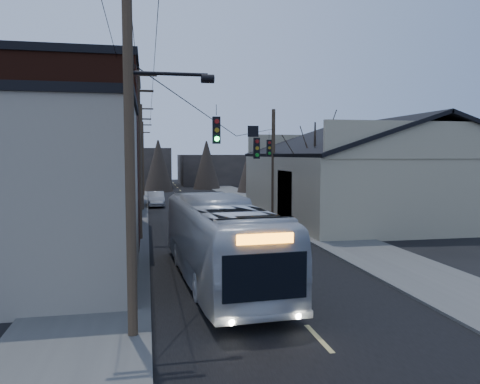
% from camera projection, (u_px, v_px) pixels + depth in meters
% --- Properties ---
extents(ground, '(160.00, 160.00, 0.00)m').
position_uv_depth(ground, '(349.00, 372.00, 10.88)').
color(ground, black).
rests_on(ground, ground).
extents(road_surface, '(9.00, 110.00, 0.02)m').
position_uv_depth(road_surface, '(201.00, 213.00, 40.20)').
color(road_surface, black).
rests_on(road_surface, ground).
extents(sidewalk_left, '(4.00, 110.00, 0.12)m').
position_uv_depth(sidewalk_left, '(124.00, 214.00, 38.93)').
color(sidewalk_left, '#474744').
rests_on(sidewalk_left, ground).
extents(sidewalk_right, '(4.00, 110.00, 0.12)m').
position_uv_depth(sidewalk_right, '(274.00, 211.00, 41.47)').
color(sidewalk_right, '#474744').
rests_on(sidewalk_right, ground).
extents(building_clapboard, '(8.00, 8.00, 7.00)m').
position_uv_depth(building_clapboard, '(27.00, 196.00, 17.64)').
color(building_clapboard, gray).
rests_on(building_clapboard, ground).
extents(building_brick, '(10.00, 12.00, 10.00)m').
position_uv_depth(building_brick, '(54.00, 155.00, 28.08)').
color(building_brick, black).
rests_on(building_brick, ground).
extents(building_left_far, '(9.00, 14.00, 7.00)m').
position_uv_depth(building_left_far, '(93.00, 171.00, 43.93)').
color(building_left_far, '#2E2925').
rests_on(building_left_far, ground).
extents(warehouse, '(16.16, 20.60, 7.73)m').
position_uv_depth(warehouse, '(369.00, 184.00, 37.64)').
color(warehouse, gray).
rests_on(warehouse, ground).
extents(building_far_left, '(10.00, 12.00, 6.00)m').
position_uv_depth(building_far_left, '(137.00, 168.00, 73.00)').
color(building_far_left, '#2E2925').
rests_on(building_far_left, ground).
extents(building_far_right, '(12.00, 14.00, 5.00)m').
position_uv_depth(building_far_right, '(215.00, 169.00, 80.47)').
color(building_far_right, '#2E2925').
rests_on(building_far_right, ground).
extents(bare_tree, '(0.40, 0.40, 7.20)m').
position_uv_depth(bare_tree, '(314.00, 176.00, 31.41)').
color(bare_tree, black).
rests_on(bare_tree, ground).
extents(utility_lines, '(11.24, 45.28, 10.50)m').
position_uv_depth(utility_lines, '(167.00, 156.00, 33.47)').
color(utility_lines, '#382B1E').
rests_on(utility_lines, ground).
extents(bus, '(3.50, 12.08, 3.33)m').
position_uv_depth(bus, '(220.00, 241.00, 18.43)').
color(bus, '#B1B6BE').
rests_on(bus, ground).
extents(parked_car, '(1.60, 4.41, 1.45)m').
position_uv_depth(parked_car, '(156.00, 199.00, 45.46)').
color(parked_car, '#979A9E').
rests_on(parked_car, ground).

